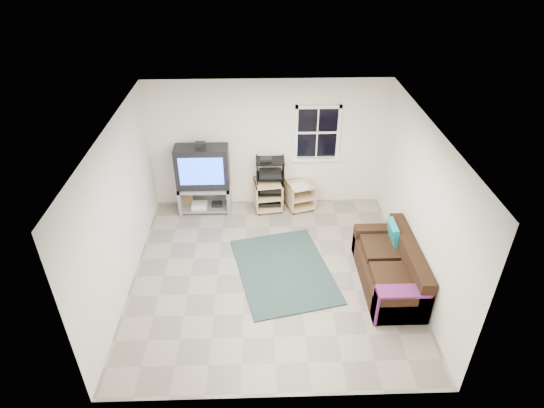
{
  "coord_description": "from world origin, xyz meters",
  "views": [
    {
      "loc": [
        -0.17,
        -5.77,
        5.1
      ],
      "look_at": [
        0.02,
        0.4,
        1.14
      ],
      "focal_mm": 30.0,
      "sensor_mm": 36.0,
      "label": 1
    }
  ],
  "objects_px": {
    "tv_unit": "(203,174)",
    "side_table_right": "(299,193)",
    "av_rack": "(270,186)",
    "side_table_left": "(268,193)",
    "sofa": "(391,269)"
  },
  "relations": [
    {
      "from": "side_table_left",
      "to": "sofa",
      "type": "relative_size",
      "value": 0.34
    },
    {
      "from": "tv_unit",
      "to": "side_table_right",
      "type": "xyz_separation_m",
      "value": [
        1.9,
        0.03,
        -0.5
      ]
    },
    {
      "from": "side_table_left",
      "to": "sofa",
      "type": "distance_m",
      "value": 3.03
    },
    {
      "from": "av_rack",
      "to": "side_table_right",
      "type": "xyz_separation_m",
      "value": [
        0.59,
        -0.03,
        -0.16
      ]
    },
    {
      "from": "tv_unit",
      "to": "av_rack",
      "type": "height_order",
      "value": "tv_unit"
    },
    {
      "from": "av_rack",
      "to": "side_table_left",
      "type": "bearing_deg",
      "value": -158.68
    },
    {
      "from": "side_table_left",
      "to": "tv_unit",
      "type": "bearing_deg",
      "value": -178.42
    },
    {
      "from": "side_table_right",
      "to": "tv_unit",
      "type": "bearing_deg",
      "value": -179.1
    },
    {
      "from": "sofa",
      "to": "side_table_left",
      "type": "bearing_deg",
      "value": 129.28
    },
    {
      "from": "tv_unit",
      "to": "side_table_right",
      "type": "relative_size",
      "value": 2.42
    },
    {
      "from": "tv_unit",
      "to": "side_table_right",
      "type": "bearing_deg",
      "value": 0.9
    },
    {
      "from": "side_table_right",
      "to": "av_rack",
      "type": "bearing_deg",
      "value": 177.55
    },
    {
      "from": "av_rack",
      "to": "side_table_right",
      "type": "distance_m",
      "value": 0.61
    },
    {
      "from": "side_table_left",
      "to": "side_table_right",
      "type": "height_order",
      "value": "side_table_left"
    },
    {
      "from": "tv_unit",
      "to": "sofa",
      "type": "height_order",
      "value": "tv_unit"
    }
  ]
}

